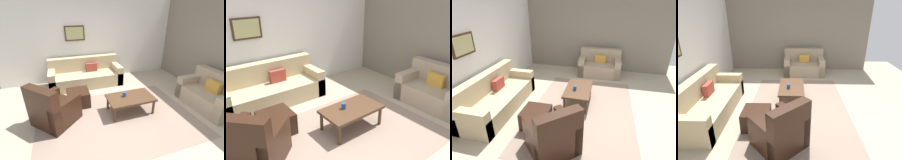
# 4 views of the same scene
# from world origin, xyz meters

# --- Properties ---
(ground_plane) EXTENTS (8.00, 8.00, 0.00)m
(ground_plane) POSITION_xyz_m (0.00, 0.00, 0.00)
(ground_plane) COLOR tan
(rear_partition) EXTENTS (6.00, 0.12, 2.80)m
(rear_partition) POSITION_xyz_m (0.00, 2.60, 1.40)
(rear_partition) COLOR silver
(rear_partition) RESTS_ON ground_plane
(stone_feature_panel) EXTENTS (0.12, 5.20, 2.80)m
(stone_feature_panel) POSITION_xyz_m (3.00, 0.00, 1.40)
(stone_feature_panel) COLOR slate
(stone_feature_panel) RESTS_ON ground_plane
(area_rug) EXTENTS (3.54, 2.40, 0.01)m
(area_rug) POSITION_xyz_m (0.00, 0.00, 0.00)
(area_rug) COLOR gray
(area_rug) RESTS_ON ground_plane
(couch_main) EXTENTS (2.29, 0.89, 0.88)m
(couch_main) POSITION_xyz_m (-0.35, 2.10, 0.30)
(couch_main) COLOR tan
(couch_main) RESTS_ON ground_plane
(couch_loveseat) EXTENTS (0.84, 1.40, 0.88)m
(couch_loveseat) POSITION_xyz_m (2.47, -0.24, 0.30)
(couch_loveseat) COLOR gray
(couch_loveseat) RESTS_ON ground_plane
(armchair_leather) EXTENTS (1.13, 1.13, 0.95)m
(armchair_leather) POSITION_xyz_m (-1.37, 0.31, 0.31)
(armchair_leather) COLOR black
(armchair_leather) RESTS_ON ground_plane
(ottoman) EXTENTS (0.56, 0.56, 0.40)m
(ottoman) POSITION_xyz_m (-0.77, 0.88, 0.20)
(ottoman) COLOR black
(ottoman) RESTS_ON ground_plane
(coffee_table) EXTENTS (1.10, 0.64, 0.41)m
(coffee_table) POSITION_xyz_m (0.39, 0.17, 0.36)
(coffee_table) COLOR #472D1C
(coffee_table) RESTS_ON ground_plane
(cup) EXTENTS (0.08, 0.08, 0.11)m
(cup) POSITION_xyz_m (0.27, 0.24, 0.46)
(cup) COLOR #1E478C
(cup) RESTS_ON coffee_table
(framed_artwork) EXTENTS (0.62, 0.04, 0.46)m
(framed_artwork) POSITION_xyz_m (-0.55, 2.51, 1.62)
(framed_artwork) COLOR #382316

